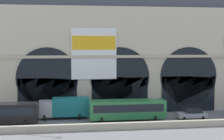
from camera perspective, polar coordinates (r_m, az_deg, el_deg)
The scene contains 6 objects.
ground_plane at distance 47.49m, azimuth 2.36°, elevation -8.99°, with size 200.00×200.00×0.00m, color slate.
quay_parapet_wall at distance 42.76m, azimuth 3.49°, elevation -9.92°, with size 90.00×0.70×0.91m, color #B2A891.
station_building at distance 53.57m, azimuth 1.06°, elevation 3.24°, with size 48.40×5.46×20.22m.
box_truck_midwest at distance 48.86m, azimuth -8.43°, elevation -6.61°, with size 7.50×2.91×3.12m.
bus_center at distance 46.53m, azimuth 2.78°, elevation -7.03°, with size 11.00×3.25×3.10m.
car_mideast at distance 49.53m, azimuth 14.11°, elevation -7.61°, with size 4.40×2.22×1.55m.
Camera 1 is at (-7.89, -45.46, 11.27)m, focal length 51.08 mm.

